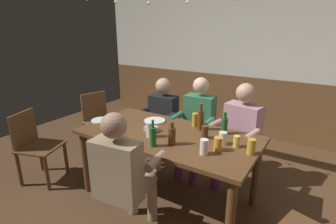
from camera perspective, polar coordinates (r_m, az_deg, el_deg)
name	(u,v)px	position (r m, az deg, el deg)	size (l,w,h in m)	color
ground_plane	(167,197)	(3.14, -0.30, -18.02)	(6.69, 6.69, 0.00)	#4C331E
back_wall_upper	(244,33)	(4.72, 16.16, 16.14)	(5.57, 0.12, 1.43)	beige
back_wall_wainscot	(238,104)	(4.91, 14.91, 1.71)	(5.57, 0.12, 1.02)	brown
dining_table	(168,142)	(2.81, -0.10, -6.59)	(1.87, 0.95, 0.78)	brown
person_0	(160,117)	(3.64, -1.67, -1.09)	(0.54, 0.53, 1.18)	black
person_1	(197,123)	(3.37, 6.29, -2.36)	(0.52, 0.54, 1.25)	#33724C
person_2	(239,131)	(3.19, 15.24, -3.95)	(0.59, 0.58, 1.24)	#B78493
person_3	(123,172)	(2.33, -9.76, -12.67)	(0.58, 0.56, 1.23)	#997F60
chair_empty_near_right	(99,120)	(4.20, -14.83, -1.61)	(0.55, 0.55, 0.88)	brown
chair_empty_far_end	(35,144)	(3.62, -26.96, -6.28)	(0.56, 0.56, 0.88)	brown
condiment_caddy	(152,129)	(2.83, -3.60, -3.65)	(0.14, 0.10, 0.05)	#B2B7BC
plate_0	(101,120)	(3.22, -14.34, -1.74)	(0.23, 0.23, 0.01)	white
plate_1	(155,121)	(3.11, -2.89, -1.89)	(0.25, 0.25, 0.01)	white
bottle_0	(172,135)	(2.49, 0.86, -5.11)	(0.07, 0.07, 0.23)	#593314
bottle_1	(153,136)	(2.45, -3.26, -5.28)	(0.06, 0.06, 0.26)	#195923
bottle_2	(224,125)	(2.79, 12.16, -2.79)	(0.06, 0.06, 0.24)	#195923
bottle_3	(201,119)	(2.85, 7.10, -1.61)	(0.07, 0.07, 0.29)	#593314
pint_glass_0	(204,147)	(2.33, 7.82, -7.50)	(0.07, 0.07, 0.14)	white
pint_glass_1	(195,120)	(2.96, 5.87, -1.68)	(0.07, 0.07, 0.15)	gold
pint_glass_2	(237,141)	(2.53, 14.65, -6.20)	(0.06, 0.06, 0.11)	#E5C64C
pint_glass_3	(251,147)	(2.43, 17.61, -7.18)	(0.07, 0.07, 0.14)	gold
pint_glass_4	(205,132)	(2.66, 8.01, -4.31)	(0.07, 0.07, 0.13)	#4C2D19
pint_glass_5	(218,144)	(2.42, 10.78, -6.84)	(0.08, 0.08, 0.13)	gold
pint_glass_6	(223,138)	(2.56, 11.82, -5.59)	(0.08, 0.08, 0.12)	white
pint_glass_7	(110,132)	(2.70, -12.40, -4.22)	(0.06, 0.06, 0.13)	#E5C64C
pint_glass_8	(150,130)	(2.66, -3.96, -3.85)	(0.07, 0.07, 0.16)	white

